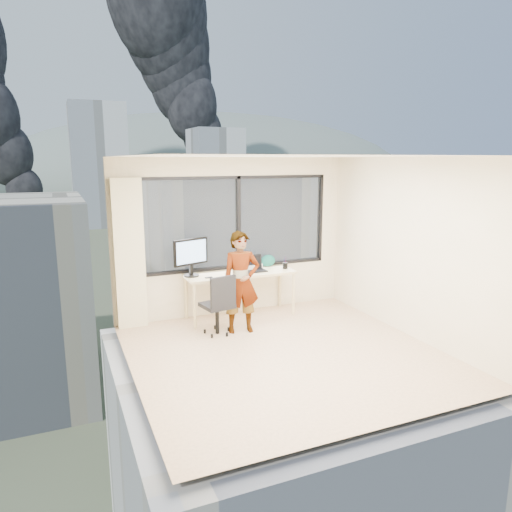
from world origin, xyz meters
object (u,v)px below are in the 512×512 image
monitor (191,257)px  laptop (255,264)px  game_console (250,266)px  handbag (268,261)px  desk (240,295)px  chair (217,303)px  person (241,282)px

monitor → laptop: size_ratio=1.59×
game_console → handbag: 0.34m
desk → handbag: 0.80m
game_console → chair: bearing=-154.2°
person → handbag: size_ratio=5.77×
monitor → handbag: bearing=-12.9°
chair → handbag: size_ratio=3.54×
game_console → person: bearing=-137.5°
desk → handbag: (0.60, 0.22, 0.48)m
desk → laptop: 0.55m
chair → laptop: laptop is taller
game_console → handbag: handbag is taller
chair → monitor: 0.92m
desk → handbag: handbag is taller
monitor → laptop: (1.05, -0.09, -0.19)m
game_console → laptop: (-0.01, -0.22, 0.08)m
desk → game_console: 0.53m
chair → monitor: monitor is taller
chair → laptop: 1.11m
game_console → handbag: (0.33, 0.02, 0.06)m
laptop → monitor: bearing=174.0°
chair → laptop: size_ratio=2.44×
game_console → handbag: size_ratio=1.23×
monitor → desk: bearing=-24.2°
chair → game_console: chair is taller
laptop → person: bearing=-128.8°
chair → handbag: bearing=23.8°
desk → monitor: 1.05m
desk → person: bearing=-110.1°
chair → handbag: 1.51m
monitor → game_console: (1.06, 0.13, -0.27)m
laptop → game_console: bearing=86.0°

